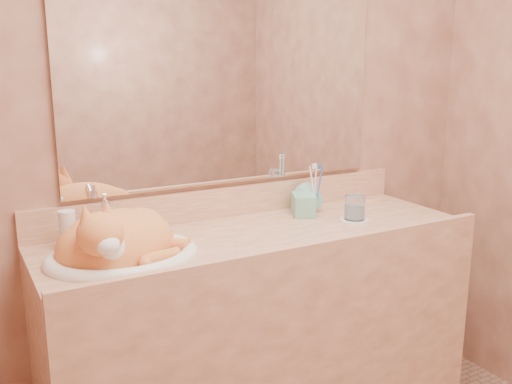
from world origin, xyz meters
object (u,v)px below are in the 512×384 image
vanity_counter (261,339)px  water_glass (355,207)px  cat (116,238)px  sink_basin (122,236)px  soap_dispenser (306,196)px  toothbrush_cup (316,202)px

vanity_counter → water_glass: size_ratio=17.04×
cat → water_glass: size_ratio=4.30×
water_glass → sink_basin: bearing=178.4°
vanity_counter → soap_dispenser: (0.25, 0.08, 0.52)m
cat → toothbrush_cup: bearing=-7.3°
toothbrush_cup → water_glass: same height
soap_dispenser → water_glass: bearing=-16.4°
soap_dispenser → toothbrush_cup: 0.09m
vanity_counter → sink_basin: sink_basin is taller
sink_basin → water_glass: bearing=-7.2°
sink_basin → cat: size_ratio=1.19×
sink_basin → toothbrush_cup: size_ratio=4.25×
sink_basin → toothbrush_cup: (0.84, 0.14, -0.02)m
vanity_counter → toothbrush_cup: toothbrush_cup is taller
sink_basin → cat: 0.02m
vanity_counter → soap_dispenser: soap_dispenser is taller
water_glass → soap_dispenser: bearing=139.4°
vanity_counter → sink_basin: bearing=-177.8°
vanity_counter → sink_basin: size_ratio=3.34×
sink_basin → soap_dispenser: 0.77m
vanity_counter → water_glass: 0.62m
cat → toothbrush_cup: size_ratio=3.58×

